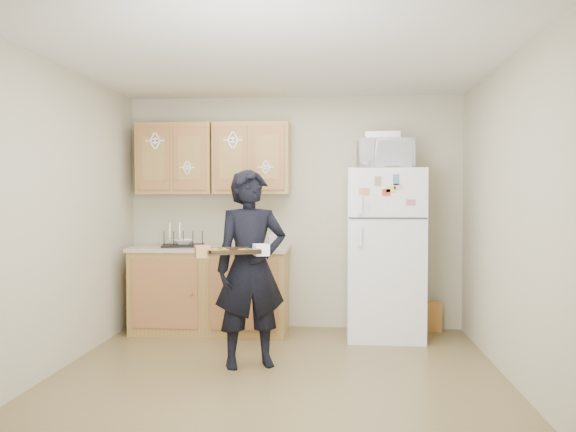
% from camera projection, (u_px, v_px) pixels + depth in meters
% --- Properties ---
extents(floor, '(3.60, 3.60, 0.00)m').
position_uv_depth(floor, '(276.00, 380.00, 4.36)').
color(floor, brown).
rests_on(floor, ground).
extents(ceiling, '(3.60, 3.60, 0.00)m').
position_uv_depth(ceiling, '(276.00, 56.00, 4.27)').
color(ceiling, silver).
rests_on(ceiling, wall_back).
extents(wall_back, '(3.60, 0.04, 2.50)m').
position_uv_depth(wall_back, '(294.00, 213.00, 6.11)').
color(wall_back, '#BAB497').
rests_on(wall_back, floor).
extents(wall_front, '(3.60, 0.04, 2.50)m').
position_uv_depth(wall_front, '(233.00, 235.00, 2.52)').
color(wall_front, '#BAB497').
rests_on(wall_front, floor).
extents(wall_left, '(0.04, 3.60, 2.50)m').
position_uv_depth(wall_left, '(52.00, 218.00, 4.47)').
color(wall_left, '#BAB497').
rests_on(wall_left, floor).
extents(wall_right, '(0.04, 3.60, 2.50)m').
position_uv_depth(wall_right, '(517.00, 220.00, 4.16)').
color(wall_right, '#BAB497').
rests_on(wall_right, floor).
extents(refrigerator, '(0.75, 0.70, 1.70)m').
position_uv_depth(refrigerator, '(384.00, 253.00, 5.67)').
color(refrigerator, white).
rests_on(refrigerator, floor).
extents(base_cabinet, '(1.60, 0.60, 0.86)m').
position_uv_depth(base_cabinet, '(211.00, 291.00, 5.89)').
color(base_cabinet, olive).
rests_on(base_cabinet, floor).
extents(countertop, '(1.64, 0.64, 0.04)m').
position_uv_depth(countertop, '(211.00, 248.00, 5.88)').
color(countertop, '#BEA992').
rests_on(countertop, base_cabinet).
extents(upper_cab_left, '(0.80, 0.33, 0.75)m').
position_uv_depth(upper_cab_left, '(176.00, 159.00, 6.01)').
color(upper_cab_left, olive).
rests_on(upper_cab_left, wall_back).
extents(upper_cab_right, '(0.80, 0.33, 0.75)m').
position_uv_depth(upper_cab_right, '(252.00, 159.00, 5.94)').
color(upper_cab_right, olive).
rests_on(upper_cab_right, wall_back).
extents(cereal_box, '(0.20, 0.07, 0.32)m').
position_uv_depth(cereal_box, '(432.00, 317.00, 5.89)').
color(cereal_box, '#EDB453').
rests_on(cereal_box, floor).
extents(person, '(0.70, 0.58, 1.65)m').
position_uv_depth(person, '(251.00, 268.00, 4.69)').
color(person, black).
rests_on(person, floor).
extents(baking_tray, '(0.49, 0.42, 0.04)m').
position_uv_depth(baking_tray, '(232.00, 252.00, 4.41)').
color(baking_tray, black).
rests_on(baking_tray, person).
extents(pizza_front_left, '(0.14, 0.14, 0.02)m').
position_uv_depth(pizza_front_left, '(221.00, 251.00, 4.32)').
color(pizza_front_left, yellow).
rests_on(pizza_front_left, baking_tray).
extents(pizza_front_right, '(0.14, 0.14, 0.02)m').
position_uv_depth(pizza_front_right, '(246.00, 250.00, 4.37)').
color(pizza_front_right, yellow).
rests_on(pizza_front_right, baking_tray).
extents(pizza_back_left, '(0.14, 0.14, 0.02)m').
position_uv_depth(pizza_back_left, '(219.00, 249.00, 4.45)').
color(pizza_back_left, yellow).
rests_on(pizza_back_left, baking_tray).
extents(microwave, '(0.56, 0.40, 0.29)m').
position_uv_depth(microwave, '(385.00, 154.00, 5.59)').
color(microwave, white).
rests_on(microwave, refrigerator).
extents(foil_pan, '(0.36, 0.27, 0.07)m').
position_uv_depth(foil_pan, '(383.00, 136.00, 5.61)').
color(foil_pan, silver).
rests_on(foil_pan, microwave).
extents(dish_rack, '(0.51, 0.43, 0.18)m').
position_uv_depth(dish_rack, '(183.00, 238.00, 5.88)').
color(dish_rack, black).
rests_on(dish_rack, countertop).
extents(bowl, '(0.27, 0.27, 0.05)m').
position_uv_depth(bowl, '(184.00, 242.00, 5.88)').
color(bowl, white).
rests_on(bowl, dish_rack).
extents(soap_bottle, '(0.11, 0.11, 0.20)m').
position_uv_depth(soap_bottle, '(272.00, 238.00, 5.68)').
color(soap_bottle, white).
rests_on(soap_bottle, countertop).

